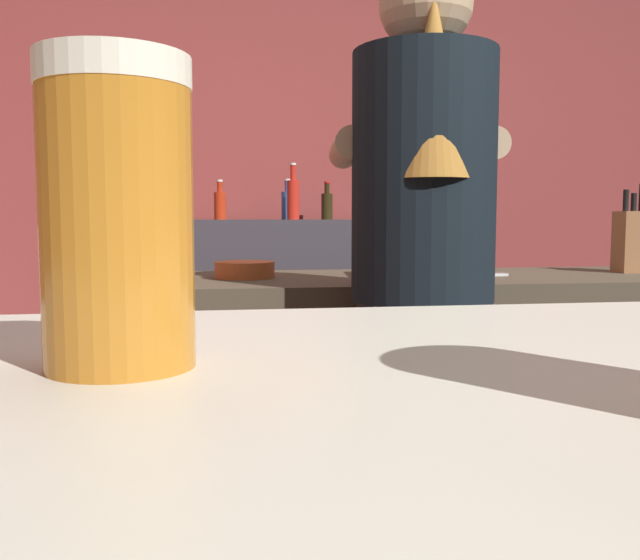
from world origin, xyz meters
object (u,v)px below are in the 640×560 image
Objects in this scene: mixing_bowl at (245,270)px; bottle_olive_oil at (327,205)px; bottle_hot_sauce at (220,204)px; bartender at (423,264)px; bottle_soy at (287,204)px; bottle_vinegar at (293,198)px; pint_glass_near at (118,215)px; chefs_knife at (471,275)px; knife_block at (632,240)px.

bottle_olive_oil reaches higher than mixing_bowl.
bottle_olive_oil is (0.52, 0.06, -0.00)m from bottle_hot_sauce.
bottle_soy is (-0.14, 1.70, 0.18)m from bartender.
bottle_soy is at bearing 97.21° from bottle_vinegar.
pint_glass_near is 3.03m from bottle_olive_oil.
chefs_knife is 1.28m from bottle_vinegar.
bottle_soy is (0.40, 2.94, 0.07)m from pint_glass_near.
bartender is at bearing -85.26° from bottle_soy.
knife_block is 1.50m from bottle_vinegar.
bottle_vinegar is at bearing -142.07° from bottle_olive_oil.
pint_glass_near is 0.76× the size of bottle_soy.
pint_glass_near is 2.86m from bottle_vinegar.
pint_glass_near reaches higher than chefs_knife.
chefs_knife is 1.85m from pint_glass_near.
bartender is 0.98m from knife_block.
chefs_knife is at bearing -80.38° from bottle_olive_oil.
bottle_olive_oil is (-0.80, 1.25, 0.14)m from knife_block.
chefs_knife is 1.24× the size of bottle_soy.
bartender reaches higher than pint_glass_near.
bottle_vinegar is at bearing 11.43° from bartender.
bartender is 6.54× the size of bottle_vinegar.
knife_block is at bearing 50.85° from pint_glass_near.
mixing_bowl is at bearing 85.43° from pint_glass_near.
bottle_soy is at bearing 129.28° from knife_block.
mixing_bowl is at bearing -179.27° from knife_block.
bottle_vinegar is 0.12m from bottle_soy.
bottle_soy reaches higher than bottle_olive_oil.
bottle_olive_oil is at bearing 70.14° from mixing_bowl.
bartender is 11.52× the size of pint_glass_near.
bottle_olive_oil reaches higher than knife_block.
bottle_soy is at bearing 99.74° from chefs_knife.
bottle_olive_oil is at bearing 122.67° from knife_block.
bottle_vinegar reaches higher than bottle_olive_oil.
knife_block is at bearing -54.02° from bartender.
knife_block is at bearing -48.41° from bottle_vinegar.
mixing_bowl is 1.23m from bottle_hot_sauce.
mixing_bowl is at bearing 47.95° from bartender.
bartender is at bearing -48.92° from mixing_bowl.
bottle_soy is at bearing 4.88° from bottle_hot_sauce.
pint_glass_near is (-1.40, -1.72, 0.07)m from knife_block.
pint_glass_near is at bearing -124.77° from chefs_knife.
chefs_knife is 1.63× the size of pint_glass_near.
bottle_vinegar is 1.41× the size of bottle_olive_oil.
knife_block reaches higher than pint_glass_near.
bottle_vinegar is (0.41, 2.83, 0.09)m from pint_glass_near.
pint_glass_near is 0.80× the size of bottle_hot_sauce.
pint_glass_near is 0.80× the size of bottle_olive_oil.
bottle_soy is 0.20m from bottle_olive_oil.
pint_glass_near is (-0.54, -1.24, 0.11)m from bartender.
knife_block is 2.22m from pint_glass_near.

